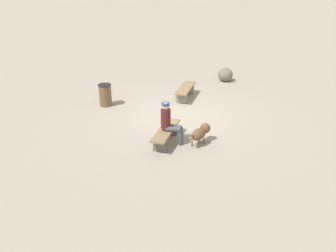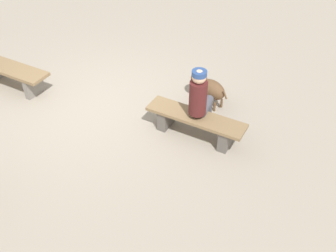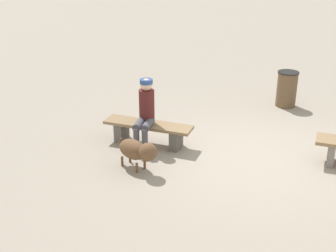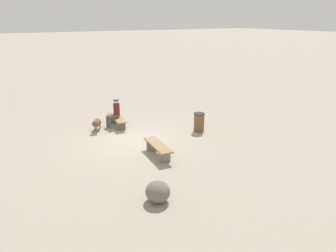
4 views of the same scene
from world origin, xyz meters
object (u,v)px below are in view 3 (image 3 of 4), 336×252
at_px(seated_person, 145,110).
at_px(dog, 137,150).
at_px(trash_bin, 287,89).
at_px(bench_right, 148,130).

relative_size(seated_person, dog, 1.58).
bearing_deg(seated_person, trash_bin, -132.48).
height_order(bench_right, dog, dog).
bearing_deg(trash_bin, dog, 58.48).
xyz_separation_m(seated_person, trash_bin, (-2.54, -2.97, -0.32)).
distance_m(dog, trash_bin, 4.57).
height_order(bench_right, seated_person, seated_person).
bearing_deg(seated_person, bench_right, -100.71).
bearing_deg(bench_right, seated_person, 86.97).
bearing_deg(dog, seated_person, 126.57).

